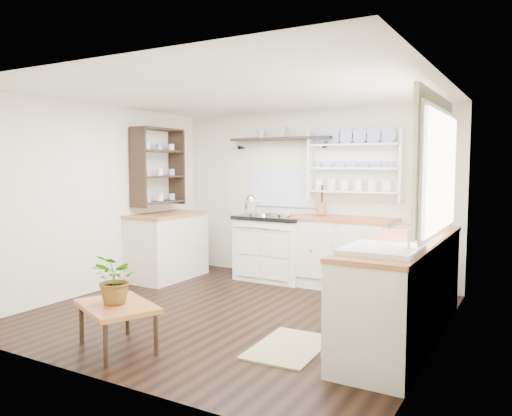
% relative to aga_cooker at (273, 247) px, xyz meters
% --- Properties ---
extents(floor, '(4.00, 3.80, 0.01)m').
position_rel_aga_cooker_xyz_m(floor, '(0.40, -1.57, -0.45)').
color(floor, black).
rests_on(floor, ground).
extents(wall_back, '(4.00, 0.02, 2.30)m').
position_rel_aga_cooker_xyz_m(wall_back, '(0.40, 0.33, 0.70)').
color(wall_back, beige).
rests_on(wall_back, ground).
extents(wall_right, '(0.02, 3.80, 2.30)m').
position_rel_aga_cooker_xyz_m(wall_right, '(2.40, -1.57, 0.70)').
color(wall_right, beige).
rests_on(wall_right, ground).
extents(wall_left, '(0.02, 3.80, 2.30)m').
position_rel_aga_cooker_xyz_m(wall_left, '(-1.60, -1.57, 0.70)').
color(wall_left, beige).
rests_on(wall_left, ground).
extents(ceiling, '(4.00, 3.80, 0.01)m').
position_rel_aga_cooker_xyz_m(ceiling, '(0.40, -1.57, 1.85)').
color(ceiling, white).
rests_on(ceiling, wall_back).
extents(window, '(0.08, 1.55, 1.22)m').
position_rel_aga_cooker_xyz_m(window, '(2.35, -1.42, 1.12)').
color(window, white).
rests_on(window, wall_right).
extents(aga_cooker, '(0.98, 0.68, 0.91)m').
position_rel_aga_cooker_xyz_m(aga_cooker, '(0.00, 0.00, 0.00)').
color(aga_cooker, silver).
rests_on(aga_cooker, floor).
extents(back_cabinets, '(1.27, 0.63, 0.90)m').
position_rel_aga_cooker_xyz_m(back_cabinets, '(1.00, 0.03, 0.01)').
color(back_cabinets, beige).
rests_on(back_cabinets, floor).
extents(right_cabinets, '(0.62, 2.43, 0.90)m').
position_rel_aga_cooker_xyz_m(right_cabinets, '(2.10, -1.47, 0.01)').
color(right_cabinets, beige).
rests_on(right_cabinets, floor).
extents(belfast_sink, '(0.55, 0.60, 0.45)m').
position_rel_aga_cooker_xyz_m(belfast_sink, '(2.10, -2.22, 0.35)').
color(belfast_sink, white).
rests_on(belfast_sink, right_cabinets).
extents(left_cabinets, '(0.62, 1.13, 0.90)m').
position_rel_aga_cooker_xyz_m(left_cabinets, '(-1.30, -0.67, 0.01)').
color(left_cabinets, beige).
rests_on(left_cabinets, floor).
extents(plate_rack, '(1.20, 0.22, 0.90)m').
position_rel_aga_cooker_xyz_m(plate_rack, '(1.05, 0.29, 1.11)').
color(plate_rack, white).
rests_on(plate_rack, wall_back).
extents(high_shelf, '(1.50, 0.29, 0.16)m').
position_rel_aga_cooker_xyz_m(high_shelf, '(0.00, 0.21, 1.46)').
color(high_shelf, black).
rests_on(high_shelf, wall_back).
extents(left_shelving, '(0.28, 0.80, 1.05)m').
position_rel_aga_cooker_xyz_m(left_shelving, '(-1.44, -0.67, 1.10)').
color(left_shelving, black).
rests_on(left_shelving, wall_left).
extents(kettle, '(0.18, 0.18, 0.22)m').
position_rel_aga_cooker_xyz_m(kettle, '(-0.28, -0.12, 0.59)').
color(kettle, silver).
rests_on(kettle, aga_cooker).
extents(utensil_crock, '(0.14, 0.14, 0.16)m').
position_rel_aga_cooker_xyz_m(utensil_crock, '(0.64, 0.11, 0.54)').
color(utensil_crock, brown).
rests_on(utensil_crock, back_cabinets).
extents(center_table, '(0.88, 0.77, 0.39)m').
position_rel_aga_cooker_xyz_m(center_table, '(0.07, -2.97, -0.10)').
color(center_table, brown).
rests_on(center_table, floor).
extents(potted_plant, '(0.45, 0.41, 0.43)m').
position_rel_aga_cooker_xyz_m(potted_plant, '(0.07, -2.97, 0.16)').
color(potted_plant, '#3F7233').
rests_on(potted_plant, center_table).
extents(floor_rug, '(0.59, 0.87, 0.02)m').
position_rel_aga_cooker_xyz_m(floor_rug, '(1.32, -2.22, -0.44)').
color(floor_rug, '#8B7C51').
rests_on(floor_rug, floor).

